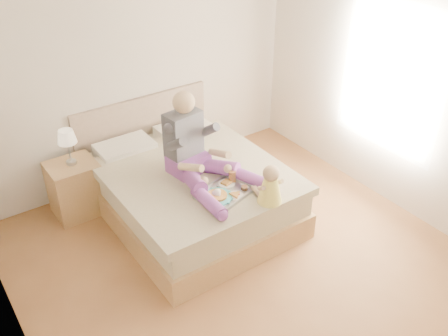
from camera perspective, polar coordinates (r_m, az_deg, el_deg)
room at (r=4.08m, az=3.95°, el=4.96°), size 4.02×4.22×2.71m
bed at (r=5.41m, az=-4.25°, el=-2.17°), size 1.70×2.18×1.00m
nightstand at (r=5.63m, az=-16.63°, el=-2.24°), size 0.51×0.45×0.61m
lamp at (r=5.33m, az=-17.53°, el=3.23°), size 0.19×0.19×0.40m
adult at (r=4.93m, az=-3.18°, el=1.72°), size 0.75×1.12×0.89m
tray at (r=4.77m, az=-0.04°, el=-2.65°), size 0.58×0.51×0.14m
baby at (r=4.63m, az=5.24°, el=-2.14°), size 0.26×0.35×0.39m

